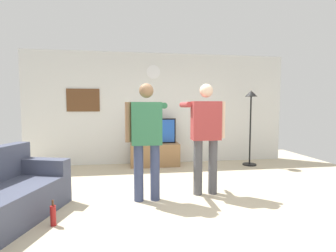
{
  "coord_description": "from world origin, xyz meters",
  "views": [
    {
      "loc": [
        -0.7,
        -3.22,
        1.39
      ],
      "look_at": [
        -0.05,
        1.2,
        1.05
      ],
      "focal_mm": 26.64,
      "sensor_mm": 36.0,
      "label": 1
    }
  ],
  "objects_px": {
    "person_standing_nearer_couch": "(206,132)",
    "wall_clock": "(153,72)",
    "television": "(155,131)",
    "tv_stand": "(155,155)",
    "person_standing_nearer_lamp": "(147,134)",
    "floor_lamp": "(251,112)",
    "beverage_bottle": "(53,215)",
    "framed_picture": "(83,100)"
  },
  "relations": [
    {
      "from": "framed_picture",
      "to": "person_standing_nearer_lamp",
      "type": "xyz_separation_m",
      "value": [
        1.34,
        -2.47,
        -0.56
      ]
    },
    {
      "from": "tv_stand",
      "to": "television",
      "type": "bearing_deg",
      "value": 90.0
    },
    {
      "from": "tv_stand",
      "to": "floor_lamp",
      "type": "xyz_separation_m",
      "value": [
        2.25,
        -0.28,
        1.01
      ]
    },
    {
      "from": "beverage_bottle",
      "to": "wall_clock",
      "type": "bearing_deg",
      "value": 64.88
    },
    {
      "from": "tv_stand",
      "to": "person_standing_nearer_lamp",
      "type": "distance_m",
      "value": 2.31
    },
    {
      "from": "wall_clock",
      "to": "television",
      "type": "bearing_deg",
      "value": -90.0
    },
    {
      "from": "wall_clock",
      "to": "floor_lamp",
      "type": "bearing_deg",
      "value": -14.17
    },
    {
      "from": "tv_stand",
      "to": "framed_picture",
      "type": "relative_size",
      "value": 1.52
    },
    {
      "from": "wall_clock",
      "to": "floor_lamp",
      "type": "height_order",
      "value": "wall_clock"
    },
    {
      "from": "person_standing_nearer_lamp",
      "to": "television",
      "type": "bearing_deg",
      "value": 81.76
    },
    {
      "from": "wall_clock",
      "to": "beverage_bottle",
      "type": "bearing_deg",
      "value": -115.12
    },
    {
      "from": "wall_clock",
      "to": "tv_stand",
      "type": "bearing_deg",
      "value": -90.0
    },
    {
      "from": "television",
      "to": "wall_clock",
      "type": "relative_size",
      "value": 3.08
    },
    {
      "from": "television",
      "to": "tv_stand",
      "type": "bearing_deg",
      "value": -90.0
    },
    {
      "from": "television",
      "to": "person_standing_nearer_couch",
      "type": "xyz_separation_m",
      "value": [
        0.62,
        -2.08,
        0.18
      ]
    },
    {
      "from": "tv_stand",
      "to": "wall_clock",
      "type": "relative_size",
      "value": 3.49
    },
    {
      "from": "tv_stand",
      "to": "person_standing_nearer_lamp",
      "type": "xyz_separation_m",
      "value": [
        -0.32,
        -2.17,
        0.72
      ]
    },
    {
      "from": "television",
      "to": "framed_picture",
      "type": "xyz_separation_m",
      "value": [
        -1.66,
        0.25,
        0.73
      ]
    },
    {
      "from": "wall_clock",
      "to": "beverage_bottle",
      "type": "distance_m",
      "value": 4.04
    },
    {
      "from": "framed_picture",
      "to": "person_standing_nearer_lamp",
      "type": "bearing_deg",
      "value": -61.55
    },
    {
      "from": "wall_clock",
      "to": "beverage_bottle",
      "type": "xyz_separation_m",
      "value": [
        -1.46,
        -3.12,
        -2.11
      ]
    },
    {
      "from": "framed_picture",
      "to": "person_standing_nearer_couch",
      "type": "xyz_separation_m",
      "value": [
        2.28,
        -2.33,
        -0.55
      ]
    },
    {
      "from": "wall_clock",
      "to": "framed_picture",
      "type": "bearing_deg",
      "value": 179.83
    },
    {
      "from": "beverage_bottle",
      "to": "tv_stand",
      "type": "bearing_deg",
      "value": 62.66
    },
    {
      "from": "tv_stand",
      "to": "wall_clock",
      "type": "bearing_deg",
      "value": 90.0
    },
    {
      "from": "television",
      "to": "beverage_bottle",
      "type": "height_order",
      "value": "television"
    },
    {
      "from": "television",
      "to": "floor_lamp",
      "type": "height_order",
      "value": "floor_lamp"
    },
    {
      "from": "floor_lamp",
      "to": "beverage_bottle",
      "type": "distance_m",
      "value": 4.65
    },
    {
      "from": "floor_lamp",
      "to": "person_standing_nearer_couch",
      "type": "relative_size",
      "value": 1.02
    },
    {
      "from": "wall_clock",
      "to": "beverage_bottle",
      "type": "relative_size",
      "value": 1.06
    },
    {
      "from": "person_standing_nearer_couch",
      "to": "wall_clock",
      "type": "bearing_deg",
      "value": 104.87
    },
    {
      "from": "beverage_bottle",
      "to": "floor_lamp",
      "type": "bearing_deg",
      "value": 34.43
    },
    {
      "from": "beverage_bottle",
      "to": "television",
      "type": "bearing_deg",
      "value": 63.04
    },
    {
      "from": "floor_lamp",
      "to": "beverage_bottle",
      "type": "xyz_separation_m",
      "value": [
        -3.71,
        -2.55,
        -1.15
      ]
    },
    {
      "from": "person_standing_nearer_couch",
      "to": "person_standing_nearer_lamp",
      "type": "bearing_deg",
      "value": -171.68
    },
    {
      "from": "floor_lamp",
      "to": "beverage_bottle",
      "type": "relative_size",
      "value": 5.78
    },
    {
      "from": "wall_clock",
      "to": "framed_picture",
      "type": "xyz_separation_m",
      "value": [
        -1.66,
        0.0,
        -0.69
      ]
    },
    {
      "from": "person_standing_nearer_lamp",
      "to": "person_standing_nearer_couch",
      "type": "xyz_separation_m",
      "value": [
        0.94,
        0.14,
        0.01
      ]
    },
    {
      "from": "person_standing_nearer_couch",
      "to": "beverage_bottle",
      "type": "bearing_deg",
      "value": -159.19
    },
    {
      "from": "wall_clock",
      "to": "person_standing_nearer_couch",
      "type": "xyz_separation_m",
      "value": [
        0.62,
        -2.33,
        -1.24
      ]
    },
    {
      "from": "television",
      "to": "person_standing_nearer_couch",
      "type": "distance_m",
      "value": 2.18
    },
    {
      "from": "television",
      "to": "framed_picture",
      "type": "height_order",
      "value": "framed_picture"
    }
  ]
}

